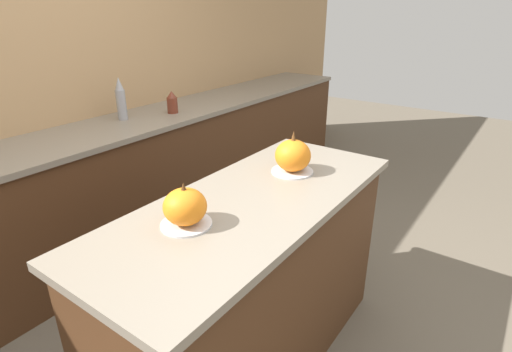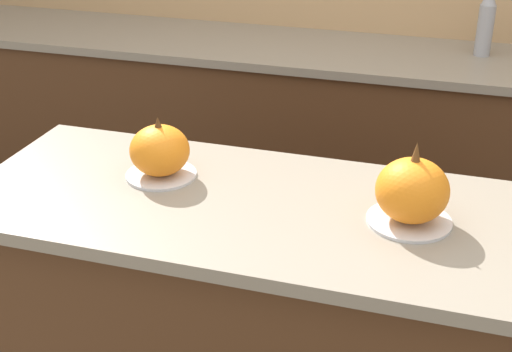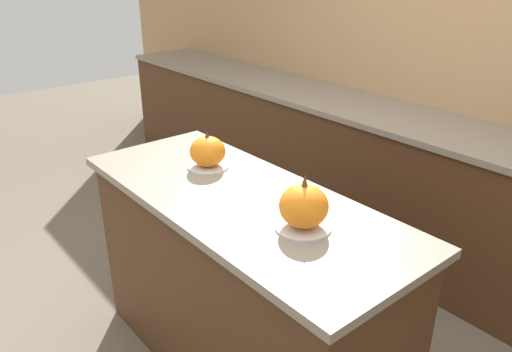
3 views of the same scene
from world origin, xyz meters
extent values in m
cube|color=tan|center=(0.00, 1.72, 1.25)|extent=(8.00, 0.06, 2.50)
cube|color=#4C2D19|center=(0.00, 0.00, 0.43)|extent=(1.49, 0.57, 0.86)
cube|color=gray|center=(0.00, 0.00, 0.88)|extent=(1.55, 0.63, 0.03)
cube|color=#4C2D19|center=(0.00, 1.39, 0.43)|extent=(6.00, 0.56, 0.87)
cube|color=gray|center=(0.00, 1.39, 0.89)|extent=(6.00, 0.60, 0.03)
cylinder|color=silver|center=(-0.32, 0.07, 0.90)|extent=(0.19, 0.19, 0.01)
ellipsoid|color=orange|center=(-0.32, 0.07, 0.97)|extent=(0.16, 0.16, 0.13)
cone|color=#4C2D14|center=(-0.32, 0.07, 1.05)|extent=(0.02, 0.02, 0.03)
cylinder|color=silver|center=(0.34, 0.01, 0.90)|extent=(0.20, 0.20, 0.01)
ellipsoid|color=orange|center=(0.34, 0.01, 0.98)|extent=(0.17, 0.17, 0.15)
cone|color=brown|center=(0.34, 0.01, 1.08)|extent=(0.02, 0.02, 0.05)
camera|label=1|loc=(-1.20, -0.88, 1.64)|focal=28.00mm
camera|label=2|loc=(0.43, -1.49, 1.74)|focal=50.00mm
camera|label=3|loc=(1.41, -1.08, 1.77)|focal=35.00mm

